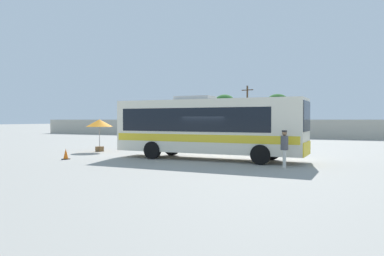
{
  "coord_description": "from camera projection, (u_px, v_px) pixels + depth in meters",
  "views": [
    {
      "loc": [
        7.83,
        -19.81,
        2.33
      ],
      "look_at": [
        -1.31,
        0.48,
        1.82
      ],
      "focal_mm": 34.61,
      "sensor_mm": 36.0,
      "label": 1
    }
  ],
  "objects": [
    {
      "name": "ground_plane",
      "position": [
        254.0,
        148.0,
        30.44
      ],
      "size": [
        300.0,
        300.0,
        0.0
      ],
      "primitive_type": "plane",
      "color": "gray"
    },
    {
      "name": "perimeter_wall",
      "position": [
        290.0,
        129.0,
        46.6
      ],
      "size": [
        80.0,
        0.3,
        2.33
      ],
      "primitive_type": "cube",
      "color": "#B2AD9E",
      "rests_on": "ground_plane"
    },
    {
      "name": "coach_bus_cream_yellow",
      "position": [
        206.0,
        126.0,
        21.67
      ],
      "size": [
        11.2,
        2.86,
        3.72
      ],
      "color": "silver",
      "rests_on": "ground_plane"
    },
    {
      "name": "attendant_by_bus_door",
      "position": [
        284.0,
        147.0,
        17.75
      ],
      "size": [
        0.43,
        0.43,
        1.82
      ],
      "color": "silver",
      "rests_on": "ground_plane"
    },
    {
      "name": "vendor_umbrella_near_gate_orange",
      "position": [
        99.0,
        124.0,
        27.0
      ],
      "size": [
        1.94,
        1.94,
        2.35
      ],
      "color": "gray",
      "rests_on": "ground_plane"
    },
    {
      "name": "parked_car_leftmost_white",
      "position": [
        195.0,
        131.0,
        47.58
      ],
      "size": [
        4.49,
        2.17,
        1.52
      ],
      "color": "silver",
      "rests_on": "ground_plane"
    },
    {
      "name": "parked_car_second_red",
      "position": [
        243.0,
        132.0,
        45.46
      ],
      "size": [
        4.22,
        2.27,
        1.42
      ],
      "color": "red",
      "rests_on": "ground_plane"
    },
    {
      "name": "utility_pole_near",
      "position": [
        247.0,
        110.0,
        51.4
      ],
      "size": [
        1.77,
        0.58,
        7.04
      ],
      "color": "#4C3823",
      "rests_on": "ground_plane"
    },
    {
      "name": "roadside_tree_left",
      "position": [
        225.0,
        104.0,
        56.42
      ],
      "size": [
        3.47,
        3.47,
        6.16
      ],
      "color": "brown",
      "rests_on": "ground_plane"
    },
    {
      "name": "roadside_tree_midleft",
      "position": [
        278.0,
        105.0,
        50.37
      ],
      "size": [
        3.5,
        3.5,
        5.82
      ],
      "color": "brown",
      "rests_on": "ground_plane"
    },
    {
      "name": "traffic_cone_on_apron",
      "position": [
        66.0,
        154.0,
        21.63
      ],
      "size": [
        0.36,
        0.36,
        0.64
      ],
      "color": "black",
      "rests_on": "ground_plane"
    }
  ]
}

